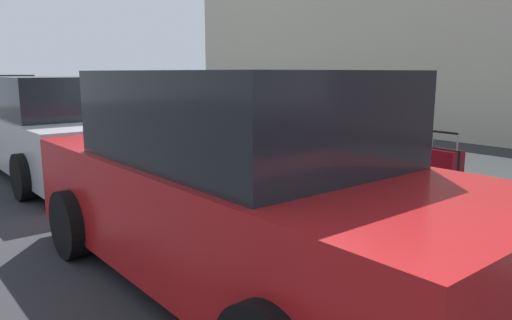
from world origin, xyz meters
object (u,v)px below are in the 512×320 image
suitcase_silver_4 (329,166)px  parked_car_red_0 (240,186)px  suitcase_navy_1 (409,181)px  bollard_post (205,134)px  suitcase_maroon_7 (260,152)px  suitcase_maroon_0 (442,184)px  fire_hydrant (227,141)px  suitcase_teal_5 (305,154)px  suitcase_olive_6 (276,155)px  parked_car_silver_1 (57,129)px  suitcase_black_2 (381,178)px  suitcase_red_3 (349,171)px

suitcase_silver_4 → parked_car_red_0: parked_car_red_0 is taller
suitcase_navy_1 → bollard_post: (4.23, 0.17, 0.13)m
suitcase_maroon_7 → bollard_post: 1.45m
suitcase_maroon_0 → fire_hydrant: bearing=0.0°
suitcase_teal_5 → bollard_post: 2.42m
suitcase_olive_6 → parked_car_silver_1: size_ratio=0.20×
suitcase_olive_6 → fire_hydrant: bearing=-2.6°
suitcase_maroon_0 → suitcase_teal_5: suitcase_teal_5 is taller
suitcase_black_2 → suitcase_maroon_7: suitcase_black_2 is taller
suitcase_black_2 → suitcase_maroon_0: bearing=177.1°
suitcase_olive_6 → suitcase_maroon_0: bearing=-178.6°
suitcase_red_3 → parked_car_red_0: parked_car_red_0 is taller
suitcase_silver_4 → suitcase_maroon_7: size_ratio=0.98×
suitcase_navy_1 → parked_car_silver_1: parked_car_silver_1 is taller
bollard_post → parked_car_red_0: 4.98m
bollard_post → parked_car_silver_1: parked_car_silver_1 is taller
suitcase_navy_1 → parked_car_red_0: parked_car_red_0 is taller
suitcase_red_3 → fire_hydrant: (2.89, -0.05, 0.05)m
suitcase_red_3 → suitcase_maroon_7: 1.95m
suitcase_teal_5 → suitcase_maroon_7: suitcase_teal_5 is taller
suitcase_navy_1 → suitcase_olive_6: 2.31m
suitcase_maroon_0 → suitcase_black_2: 0.85m
bollard_post → suitcase_silver_4: bearing=-175.7°
suitcase_silver_4 → suitcase_maroon_7: bearing=2.5°
suitcase_black_2 → bollard_post: 3.82m
suitcase_maroon_0 → bollard_post: bearing=1.9°
suitcase_red_3 → parked_car_red_0: (-1.00, 2.44, 0.35)m
suitcase_teal_5 → suitcase_maroon_7: (0.97, 0.07, -0.09)m
suitcase_black_2 → suitcase_silver_4: 0.90m
suitcase_navy_1 → parked_car_red_0: (-0.15, 2.50, 0.33)m
suitcase_navy_1 → suitcase_olive_6: suitcase_olive_6 is taller
parked_car_red_0 → fire_hydrant: bearing=-32.6°
suitcase_maroon_0 → suitcase_black_2: size_ratio=1.09×
suitcase_black_2 → suitcase_olive_6: size_ratio=0.95×
suitcase_teal_5 → bollard_post: (2.41, 0.22, 0.07)m
suitcase_red_3 → fire_hydrant: 2.89m
parked_car_red_0 → suitcase_maroon_0: bearing=-96.1°
suitcase_navy_1 → suitcase_black_2: bearing=-3.9°
suitcase_teal_5 → parked_car_red_0: parked_car_red_0 is taller
suitcase_maroon_7 → parked_car_silver_1: bearing=46.2°
suitcase_teal_5 → parked_car_silver_1: 4.23m
suitcase_olive_6 → fire_hydrant: suitcase_olive_6 is taller
fire_hydrant → suitcase_silver_4: bearing=-178.4°
suitcase_maroon_0 → parked_car_silver_1: size_ratio=0.20×
suitcase_black_2 → parked_car_silver_1: 5.40m
fire_hydrant → parked_car_silver_1: 2.89m
suitcase_navy_1 → suitcase_black_2: size_ratio=1.01×
suitcase_teal_5 → suitcase_maroon_7: 0.98m
suitcase_silver_4 → parked_car_silver_1: size_ratio=0.17×
suitcase_red_3 → suitcase_teal_5: bearing=-7.2°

